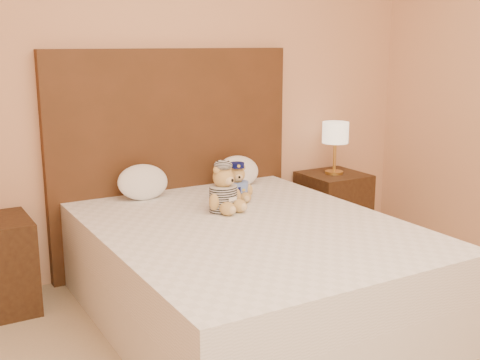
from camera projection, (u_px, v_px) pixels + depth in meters
name	position (u px, v px, depth m)	size (l,w,h in m)	color
bed	(248.00, 270.00, 3.41)	(1.60, 2.00, 0.55)	white
headboard	(174.00, 159.00, 4.16)	(1.75, 0.08, 1.50)	#4D2B17
nightstand_right	(333.00, 208.00, 4.70)	(0.45, 0.45, 0.55)	#3B2512
lamp	(335.00, 135.00, 4.57)	(0.20, 0.20, 0.40)	gold
teddy_police	(237.00, 182.00, 3.83)	(0.21, 0.20, 0.24)	#AA8442
teddy_prisoner	(223.00, 188.00, 3.58)	(0.26, 0.25, 0.29)	#AA8442
pillow_left	(143.00, 180.00, 3.88)	(0.34, 0.22, 0.24)	white
pillow_right	(238.00, 170.00, 4.23)	(0.32, 0.21, 0.23)	white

